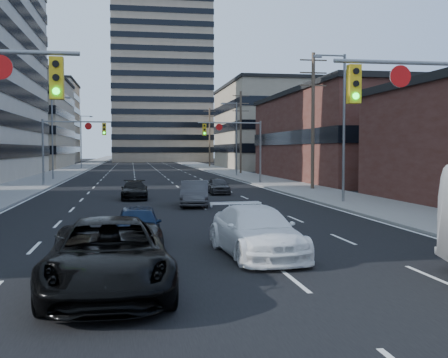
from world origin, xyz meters
name	(u,v)px	position (x,y,z in m)	size (l,w,h in m)	color
road_surface	(140,163)	(0.00, 130.00, 0.01)	(18.00, 300.00, 0.02)	black
sidewalk_left	(92,163)	(-11.50, 130.00, 0.07)	(5.00, 300.00, 0.15)	slate
sidewalk_right	(188,163)	(11.50, 130.00, 0.07)	(5.00, 300.00, 0.15)	slate
office_left_far	(9,124)	(-24.00, 100.00, 8.00)	(20.00, 30.00, 16.00)	gray
storefront_right_mid	(376,138)	(24.00, 50.00, 4.50)	(20.00, 30.00, 9.00)	#472119
office_right_far	(288,128)	(25.00, 88.00, 7.00)	(22.00, 28.00, 14.00)	gray
apartment_tower	(160,56)	(6.00, 150.00, 29.00)	(26.00, 26.00, 58.00)	gray
bg_block_left	(27,123)	(-28.00, 140.00, 10.00)	(24.00, 24.00, 20.00)	#ADA089
bg_block_right	(269,139)	(32.00, 130.00, 6.00)	(22.00, 22.00, 12.00)	gray
signal_far_left	(69,138)	(-7.68, 45.00, 4.30)	(6.09, 0.33, 6.00)	slate
signal_far_right	(237,139)	(7.68, 45.00, 4.30)	(6.09, 0.33, 6.00)	slate
utility_pole_block	(313,118)	(12.20, 36.00, 5.78)	(2.20, 0.28, 11.00)	#4C3D2D
utility_pole_midblock	(241,131)	(12.20, 66.00, 5.78)	(2.20, 0.28, 11.00)	#4C3D2D
utility_pole_distant	(210,136)	(12.20, 96.00, 5.78)	(2.20, 0.28, 11.00)	#4C3D2D
streetlight_left_mid	(54,133)	(-10.34, 55.00, 5.05)	(2.03, 0.22, 9.00)	slate
streetlight_left_far	(82,139)	(-10.34, 90.00, 5.05)	(2.03, 0.22, 9.00)	slate
streetlight_right_near	(341,120)	(10.34, 25.00, 5.05)	(2.03, 0.22, 9.00)	slate
streetlight_right_far	(235,135)	(10.34, 60.00, 5.05)	(2.03, 0.22, 9.00)	slate
black_pickup	(109,256)	(-2.72, 5.72, 0.84)	(2.80, 6.07, 1.69)	black
white_van	(256,232)	(1.60, 9.49, 0.76)	(2.12, 5.22, 1.51)	white
sedan_blue	(137,225)	(-2.00, 12.10, 0.68)	(1.61, 4.01, 1.37)	#0D1B34
sedan_grey_center	(195,193)	(1.43, 25.00, 0.74)	(1.56, 4.47, 1.47)	#38373A
sedan_black_far	(134,190)	(-2.00, 30.03, 0.61)	(1.71, 4.21, 1.22)	black
sedan_grey_right	(218,186)	(4.12, 33.43, 0.62)	(1.46, 3.62, 1.23)	#303033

